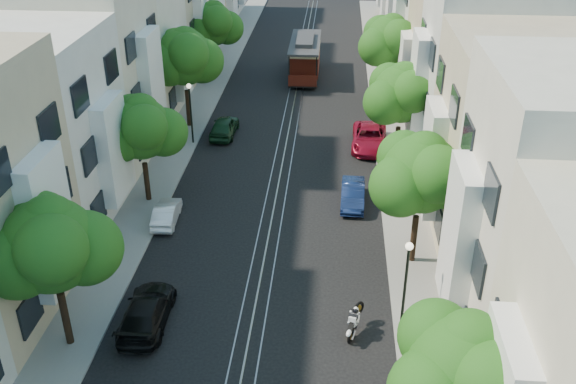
% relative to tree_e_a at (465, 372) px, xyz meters
% --- Properties ---
extents(ground, '(200.00, 200.00, 0.00)m').
position_rel_tree_e_a_xyz_m(ground, '(-7.26, 31.02, -4.40)').
color(ground, black).
rests_on(ground, ground).
extents(sidewalk_east, '(2.50, 80.00, 0.12)m').
position_rel_tree_e_a_xyz_m(sidewalk_east, '(-0.01, 31.02, -4.34)').
color(sidewalk_east, gray).
rests_on(sidewalk_east, ground).
extents(sidewalk_west, '(2.50, 80.00, 0.12)m').
position_rel_tree_e_a_xyz_m(sidewalk_west, '(-14.51, 31.02, -4.34)').
color(sidewalk_west, gray).
rests_on(sidewalk_west, ground).
extents(rail_left, '(0.06, 80.00, 0.02)m').
position_rel_tree_e_a_xyz_m(rail_left, '(-7.81, 31.02, -4.39)').
color(rail_left, gray).
rests_on(rail_left, ground).
extents(rail_slot, '(0.06, 80.00, 0.02)m').
position_rel_tree_e_a_xyz_m(rail_slot, '(-7.26, 31.02, -4.39)').
color(rail_slot, gray).
rests_on(rail_slot, ground).
extents(rail_right, '(0.06, 80.00, 0.02)m').
position_rel_tree_e_a_xyz_m(rail_right, '(-6.71, 31.02, -4.39)').
color(rail_right, gray).
rests_on(rail_right, ground).
extents(lane_line, '(0.08, 80.00, 0.01)m').
position_rel_tree_e_a_xyz_m(lane_line, '(-7.26, 31.02, -4.40)').
color(lane_line, tan).
rests_on(lane_line, ground).
extents(townhouses_east, '(7.75, 72.00, 12.00)m').
position_rel_tree_e_a_xyz_m(townhouses_east, '(4.61, 30.94, 0.79)').
color(townhouses_east, beige).
rests_on(townhouses_east, ground).
extents(townhouses_west, '(7.75, 72.00, 11.76)m').
position_rel_tree_e_a_xyz_m(townhouses_west, '(-19.13, 30.94, 0.68)').
color(townhouses_west, silver).
rests_on(townhouses_west, ground).
extents(tree_e_a, '(4.72, 3.87, 6.27)m').
position_rel_tree_e_a_xyz_m(tree_e_a, '(0.00, 0.00, 0.00)').
color(tree_e_a, black).
rests_on(tree_e_a, ground).
extents(tree_e_b, '(4.93, 4.08, 6.68)m').
position_rel_tree_e_a_xyz_m(tree_e_b, '(0.00, 12.00, 0.34)').
color(tree_e_b, black).
rests_on(tree_e_b, ground).
extents(tree_e_c, '(4.84, 3.99, 6.52)m').
position_rel_tree_e_a_xyz_m(tree_e_c, '(0.00, 23.00, 0.20)').
color(tree_e_c, black).
rests_on(tree_e_c, ground).
extents(tree_e_d, '(5.01, 4.16, 6.85)m').
position_rel_tree_e_a_xyz_m(tree_e_d, '(0.00, 34.00, 0.47)').
color(tree_e_d, black).
rests_on(tree_e_d, ground).
extents(tree_w_a, '(4.93, 4.08, 6.68)m').
position_rel_tree_e_a_xyz_m(tree_w_a, '(-14.40, 5.00, 0.34)').
color(tree_w_a, black).
rests_on(tree_w_a, ground).
extents(tree_w_b, '(4.72, 3.87, 6.27)m').
position_rel_tree_e_a_xyz_m(tree_w_b, '(-14.40, 17.00, 0.00)').
color(tree_w_b, black).
rests_on(tree_w_b, ground).
extents(tree_w_c, '(5.13, 4.28, 7.09)m').
position_rel_tree_e_a_xyz_m(tree_w_c, '(-14.40, 28.00, 0.67)').
color(tree_w_c, black).
rests_on(tree_w_c, ground).
extents(tree_w_d, '(4.84, 3.99, 6.52)m').
position_rel_tree_e_a_xyz_m(tree_w_d, '(-14.40, 39.00, 0.20)').
color(tree_w_d, black).
rests_on(tree_w_d, ground).
extents(lamp_east, '(0.32, 0.32, 4.16)m').
position_rel_tree_e_a_xyz_m(lamp_east, '(-0.96, 7.02, -1.55)').
color(lamp_east, black).
rests_on(lamp_east, ground).
extents(lamp_west, '(0.32, 0.32, 4.16)m').
position_rel_tree_e_a_xyz_m(lamp_west, '(-13.56, 25.02, -1.55)').
color(lamp_west, black).
rests_on(lamp_west, ground).
extents(sportbike_rider, '(0.76, 1.77, 1.27)m').
position_rel_tree_e_a_xyz_m(sportbike_rider, '(-2.95, 6.56, -3.71)').
color(sportbike_rider, black).
rests_on(sportbike_rider, ground).
extents(cable_car, '(2.58, 8.15, 3.13)m').
position_rel_tree_e_a_xyz_m(cable_car, '(-6.76, 40.15, -2.55)').
color(cable_car, black).
rests_on(cable_car, ground).
extents(parked_car_e_mid, '(1.39, 3.72, 1.21)m').
position_rel_tree_e_a_xyz_m(parked_car_e_mid, '(-2.86, 17.56, -3.79)').
color(parked_car_e_mid, '#0D1B43').
rests_on(parked_car_e_mid, ground).
extents(parked_car_e_far, '(2.49, 5.03, 1.37)m').
position_rel_tree_e_a_xyz_m(parked_car_e_far, '(-1.66, 25.39, -3.71)').
color(parked_car_e_far, maroon).
rests_on(parked_car_e_far, ground).
extents(parked_car_w_near, '(1.91, 4.50, 1.30)m').
position_rel_tree_e_a_xyz_m(parked_car_w_near, '(-11.66, 6.54, -3.75)').
color(parked_car_w_near, black).
rests_on(parked_car_w_near, ground).
extents(parked_car_w_mid, '(1.33, 3.35, 1.09)m').
position_rel_tree_e_a_xyz_m(parked_car_w_mid, '(-12.86, 14.83, -3.86)').
color(parked_car_w_mid, white).
rests_on(parked_car_w_mid, ground).
extents(parked_car_w_far, '(1.74, 4.04, 1.36)m').
position_rel_tree_e_a_xyz_m(parked_car_w_far, '(-11.66, 26.62, -3.72)').
color(parked_car_w_far, '#15361E').
rests_on(parked_car_w_far, ground).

